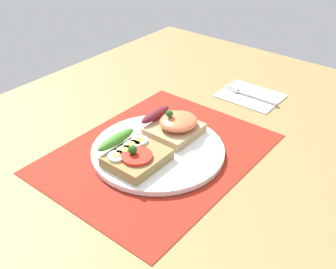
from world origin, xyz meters
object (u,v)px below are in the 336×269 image
object	(u,v)px
fork	(248,94)
plate	(158,150)
sandwich_salmon	(174,125)
napkin	(250,95)
sandwich_egg_tomato	(133,154)

from	to	relation	value
fork	plate	bearing A→B (deg)	176.41
sandwich_salmon	napkin	xyz separation A→B (cm)	(25.52, -3.14, -2.93)
plate	napkin	size ratio (longest dim) A/B	1.80
sandwich_salmon	napkin	distance (cm)	25.88
sandwich_salmon	sandwich_egg_tomato	bearing A→B (deg)	-179.74
sandwich_salmon	napkin	world-z (taller)	sandwich_salmon
sandwich_egg_tomato	napkin	distance (cm)	37.52
sandwich_egg_tomato	fork	bearing A→B (deg)	-4.44
plate	sandwich_salmon	world-z (taller)	sandwich_salmon
napkin	plate	bearing A→B (deg)	176.07
plate	napkin	xyz separation A→B (cm)	(31.47, -2.16, -0.50)
sandwich_egg_tomato	plate	bearing A→B (deg)	-8.93
plate	fork	distance (cm)	30.89
plate	sandwich_salmon	distance (cm)	6.50
napkin	fork	size ratio (longest dim) A/B	0.99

